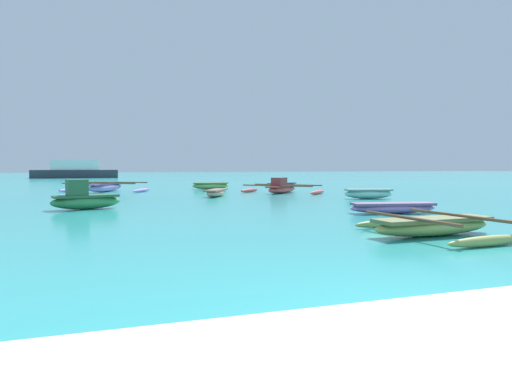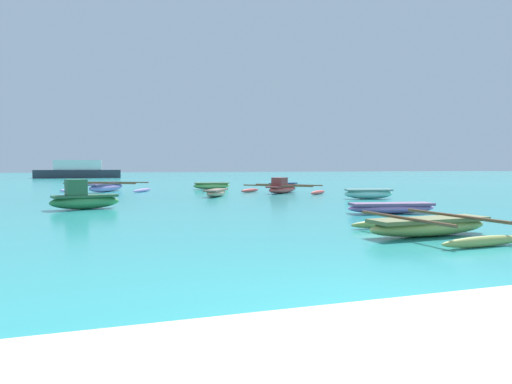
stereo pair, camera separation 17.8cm
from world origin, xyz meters
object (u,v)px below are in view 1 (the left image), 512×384
(moored_boat_1, at_px, (433,226))
(moored_boat_3, at_px, (106,187))
(distant_ferry, at_px, (75,171))
(moored_boat_0, at_px, (369,193))
(moored_boat_8, at_px, (282,188))
(moored_boat_5, at_px, (84,199))
(moored_boat_7, at_px, (211,186))
(moored_boat_6, at_px, (281,184))
(moored_boat_4, at_px, (393,207))
(moored_boat_2, at_px, (216,192))

(moored_boat_1, relative_size, moored_boat_3, 0.59)
(distant_ferry, bearing_deg, moored_boat_3, -84.51)
(moored_boat_0, distance_m, distant_ferry, 47.63)
(moored_boat_1, xyz_separation_m, moored_boat_8, (2.79, 15.42, 0.08))
(moored_boat_0, relative_size, moored_boat_5, 0.97)
(moored_boat_0, height_order, moored_boat_7, same)
(moored_boat_6, distance_m, moored_boat_8, 7.06)
(moored_boat_0, bearing_deg, moored_boat_5, -159.09)
(moored_boat_3, distance_m, moored_boat_7, 6.46)
(moored_boat_6, height_order, moored_boat_8, moored_boat_8)
(moored_boat_7, bearing_deg, moored_boat_1, -85.34)
(moored_boat_1, height_order, moored_boat_4, moored_boat_1)
(moored_boat_0, height_order, moored_boat_1, moored_boat_0)
(moored_boat_4, bearing_deg, moored_boat_0, 75.35)
(moored_boat_2, relative_size, distant_ferry, 0.24)
(moored_boat_3, distance_m, moored_boat_6, 11.95)
(moored_boat_0, xyz_separation_m, moored_boat_8, (-2.06, 5.39, 0.04))
(moored_boat_2, xyz_separation_m, moored_boat_5, (-5.86, -5.10, 0.16))
(moored_boat_2, xyz_separation_m, moored_boat_7, (1.36, 6.98, 0.05))
(moored_boat_2, bearing_deg, moored_boat_6, -10.71)
(moored_boat_0, distance_m, moored_boat_3, 15.06)
(moored_boat_8, bearing_deg, moored_boat_3, 109.85)
(moored_boat_5, distance_m, moored_boat_7, 14.07)
(moored_boat_2, relative_size, moored_boat_6, 1.02)
(moored_boat_0, bearing_deg, moored_boat_2, 163.07)
(moored_boat_0, distance_m, moored_boat_5, 12.09)
(moored_boat_0, distance_m, moored_boat_1, 11.14)
(moored_boat_3, xyz_separation_m, moored_boat_8, (9.16, -4.64, 0.03))
(moored_boat_7, bearing_deg, distant_ferry, 110.65)
(distant_ferry, bearing_deg, moored_boat_2, -78.49)
(moored_boat_0, distance_m, moored_boat_7, 11.81)
(moored_boat_5, bearing_deg, moored_boat_6, 32.47)
(moored_boat_2, distance_m, moored_boat_7, 7.11)
(moored_boat_0, xyz_separation_m, moored_boat_2, (-6.16, 3.81, -0.05))
(moored_boat_2, height_order, moored_boat_3, moored_boat_3)
(moored_boat_1, height_order, moored_boat_3, moored_boat_3)
(moored_boat_6, bearing_deg, moored_boat_0, -113.23)
(moored_boat_0, height_order, moored_boat_3, moored_boat_3)
(moored_boat_0, height_order, distant_ferry, distant_ferry)
(moored_boat_5, bearing_deg, distant_ferry, 79.24)
(moored_boat_4, bearing_deg, moored_boat_7, 108.13)
(moored_boat_5, height_order, moored_boat_8, moored_boat_5)
(moored_boat_5, bearing_deg, moored_boat_8, 19.91)
(moored_boat_2, bearing_deg, moored_boat_7, 17.89)
(moored_boat_8, bearing_deg, moored_boat_0, -112.39)
(moored_boat_8, bearing_deg, moored_boat_6, 24.79)
(moored_boat_2, distance_m, moored_boat_6, 10.57)
(moored_boat_7, height_order, moored_boat_8, moored_boat_8)
(moored_boat_4, bearing_deg, distant_ferry, 114.41)
(moored_boat_2, distance_m, moored_boat_4, 10.19)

